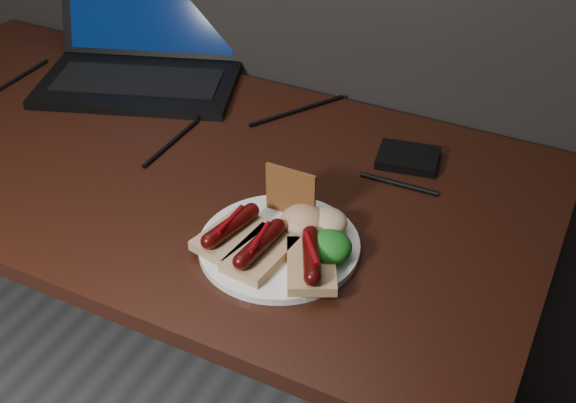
# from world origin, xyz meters

# --- Properties ---
(desk) EXTENTS (1.40, 0.70, 0.75)m
(desk) POSITION_xyz_m (0.00, 1.38, 0.66)
(desk) COLOR black
(desk) RESTS_ON ground
(laptop) EXTENTS (0.49, 0.44, 0.25)m
(laptop) POSITION_xyz_m (-0.21, 1.63, 0.81)
(laptop) COLOR black
(laptop) RESTS_ON desk
(hard_drive) EXTENTS (0.12, 0.10, 0.02)m
(hard_drive) POSITION_xyz_m (0.41, 1.57, 0.76)
(hard_drive) COLOR black
(hard_drive) RESTS_ON desk
(desk_cables) EXTENTS (0.94, 0.40, 0.01)m
(desk_cables) POSITION_xyz_m (0.00, 1.52, 0.75)
(desk_cables) COLOR black
(desk_cables) RESTS_ON desk
(plate) EXTENTS (0.29, 0.29, 0.01)m
(plate) POSITION_xyz_m (0.31, 1.25, 0.76)
(plate) COLOR white
(plate) RESTS_ON desk
(bread_sausage_left) EXTENTS (0.09, 0.13, 0.04)m
(bread_sausage_left) POSITION_xyz_m (0.24, 1.22, 0.78)
(bread_sausage_left) COLOR #E1B884
(bread_sausage_left) RESTS_ON plate
(bread_sausage_center) EXTENTS (0.08, 0.12, 0.04)m
(bread_sausage_center) POSITION_xyz_m (0.30, 1.20, 0.78)
(bread_sausage_center) COLOR #E1B884
(bread_sausage_center) RESTS_ON plate
(bread_sausage_right) EXTENTS (0.11, 0.13, 0.04)m
(bread_sausage_right) POSITION_xyz_m (0.38, 1.21, 0.78)
(bread_sausage_right) COLOR #E1B884
(bread_sausage_right) RESTS_ON plate
(crispbread) EXTENTS (0.08, 0.01, 0.08)m
(crispbread) POSITION_xyz_m (0.30, 1.32, 0.80)
(crispbread) COLOR brown
(crispbread) RESTS_ON plate
(salad_greens) EXTENTS (0.07, 0.07, 0.04)m
(salad_greens) POSITION_xyz_m (0.39, 1.25, 0.78)
(salad_greens) COLOR #115010
(salad_greens) RESTS_ON plate
(salsa_mound) EXTENTS (0.07, 0.07, 0.04)m
(salsa_mound) POSITION_xyz_m (0.33, 1.29, 0.78)
(salsa_mound) COLOR #9E230F
(salsa_mound) RESTS_ON plate
(coleslaw_mound) EXTENTS (0.06, 0.06, 0.04)m
(coleslaw_mound) POSITION_xyz_m (0.37, 1.31, 0.78)
(coleslaw_mound) COLOR beige
(coleslaw_mound) RESTS_ON plate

